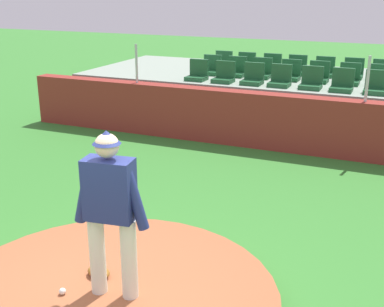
{
  "coord_description": "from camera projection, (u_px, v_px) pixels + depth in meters",
  "views": [
    {
      "loc": [
        2.7,
        -3.95,
        3.46
      ],
      "look_at": [
        0.0,
        2.31,
        1.18
      ],
      "focal_mm": 47.02,
      "sensor_mm": 36.0,
      "label": 1
    }
  ],
  "objects": [
    {
      "name": "bleacher_platform",
      "position": [
        293.0,
        99.0,
        13.25
      ],
      "size": [
        11.0,
        4.11,
        1.23
      ],
      "primitive_type": "cube",
      "color": "gray",
      "rests_on": "ground_plane"
    },
    {
      "name": "stadium_chair_4",
      "position": [
        311.0,
        82.0,
        11.41
      ],
      "size": [
        0.48,
        0.44,
        0.5
      ],
      "rotation": [
        0.0,
        0.0,
        3.14
      ],
      "color": "#1D572E",
      "rests_on": "bleacher_platform"
    },
    {
      "name": "stadium_chair_16",
      "position": [
        271.0,
        67.0,
        13.51
      ],
      "size": [
        0.48,
        0.44,
        0.5
      ],
      "rotation": [
        0.0,
        0.0,
        3.14
      ],
      "color": "#1D572E",
      "rests_on": "bleacher_platform"
    },
    {
      "name": "stadium_chair_12",
      "position": [
        349.0,
        78.0,
        11.91
      ],
      "size": [
        0.48,
        0.44,
        0.5
      ],
      "rotation": [
        0.0,
        0.0,
        3.14
      ],
      "color": "#1D572E",
      "rests_on": "bleacher_platform"
    },
    {
      "name": "stadium_chair_10",
      "position": [
        290.0,
        74.0,
        12.44
      ],
      "size": [
        0.48,
        0.44,
        0.5
      ],
      "rotation": [
        0.0,
        0.0,
        3.14
      ],
      "color": "#1D572E",
      "rests_on": "bleacher_platform"
    },
    {
      "name": "fence_post_left",
      "position": [
        136.0,
        64.0,
        12.0
      ],
      "size": [
        0.06,
        0.06,
        0.92
      ],
      "primitive_type": "cylinder",
      "color": "silver",
      "rests_on": "brick_barrier"
    },
    {
      "name": "stadium_chair_13",
      "position": [
        379.0,
        79.0,
        11.68
      ],
      "size": [
        0.48,
        0.44,
        0.5
      ],
      "rotation": [
        0.0,
        0.0,
        3.14
      ],
      "color": "#1D572E",
      "rests_on": "bleacher_platform"
    },
    {
      "name": "stadium_chair_1",
      "position": [
        224.0,
        76.0,
        12.17
      ],
      "size": [
        0.48,
        0.44,
        0.5
      ],
      "rotation": [
        0.0,
        0.0,
        3.14
      ],
      "color": "#1D572E",
      "rests_on": "bleacher_platform"
    },
    {
      "name": "stadium_chair_15",
      "position": [
        246.0,
        65.0,
        13.77
      ],
      "size": [
        0.48,
        0.44,
        0.5
      ],
      "rotation": [
        0.0,
        0.0,
        3.14
      ],
      "color": "#1D572E",
      "rests_on": "bleacher_platform"
    },
    {
      "name": "stadium_chair_9",
      "position": [
        262.0,
        72.0,
        12.75
      ],
      "size": [
        0.48,
        0.44,
        0.5
      ],
      "rotation": [
        0.0,
        0.0,
        3.14
      ],
      "color": "#1D572E",
      "rests_on": "bleacher_platform"
    },
    {
      "name": "stadium_chair_11",
      "position": [
        318.0,
        76.0,
        12.18
      ],
      "size": [
        0.48,
        0.44,
        0.5
      ],
      "rotation": [
        0.0,
        0.0,
        3.14
      ],
      "color": "#1D572E",
      "rests_on": "bleacher_platform"
    },
    {
      "name": "stadium_chair_20",
      "position": [
        382.0,
        74.0,
        12.46
      ],
      "size": [
        0.48,
        0.44,
        0.5
      ],
      "rotation": [
        0.0,
        0.0,
        3.14
      ],
      "color": "#1D572E",
      "rests_on": "bleacher_platform"
    },
    {
      "name": "stadium_chair_19",
      "position": [
        353.0,
        72.0,
        12.71
      ],
      "size": [
        0.48,
        0.44,
        0.5
      ],
      "rotation": [
        0.0,
        0.0,
        3.14
      ],
      "color": "#1D572E",
      "rests_on": "bleacher_platform"
    },
    {
      "name": "stadium_chair_3",
      "position": [
        280.0,
        79.0,
        11.69
      ],
      "size": [
        0.48,
        0.44,
        0.5
      ],
      "rotation": [
        0.0,
        0.0,
        3.14
      ],
      "color": "#1D572E",
      "rests_on": "bleacher_platform"
    },
    {
      "name": "fence_post_right",
      "position": [
        368.0,
        79.0,
        10.02
      ],
      "size": [
        0.06,
        0.06,
        0.92
      ],
      "primitive_type": "cylinder",
      "color": "silver",
      "rests_on": "brick_barrier"
    },
    {
      "name": "pitcher",
      "position": [
        110.0,
        203.0,
        5.13
      ],
      "size": [
        0.84,
        0.34,
        1.84
      ],
      "rotation": [
        0.0,
        0.0,
        0.14
      ],
      "color": "white",
      "rests_on": "pitchers_mound"
    },
    {
      "name": "stadium_chair_14",
      "position": [
        223.0,
        64.0,
        14.05
      ],
      "size": [
        0.48,
        0.44,
        0.5
      ],
      "rotation": [
        0.0,
        0.0,
        3.14
      ],
      "color": "#1D572E",
      "rests_on": "bleacher_platform"
    },
    {
      "name": "stadium_chair_0",
      "position": [
        198.0,
        74.0,
        12.46
      ],
      "size": [
        0.48,
        0.44,
        0.5
      ],
      "rotation": [
        0.0,
        0.0,
        3.14
      ],
      "color": "#1D572E",
      "rests_on": "bleacher_platform"
    },
    {
      "name": "stadium_chair_17",
      "position": [
        297.0,
        68.0,
        13.25
      ],
      "size": [
        0.48,
        0.44,
        0.5
      ],
      "rotation": [
        0.0,
        0.0,
        3.14
      ],
      "color": "#1D572E",
      "rests_on": "bleacher_platform"
    },
    {
      "name": "stadium_chair_8",
      "position": [
        236.0,
        70.0,
        12.97
      ],
      "size": [
        0.48,
        0.44,
        0.5
      ],
      "rotation": [
        0.0,
        0.0,
        3.14
      ],
      "color": "#1D572E",
      "rests_on": "bleacher_platform"
    },
    {
      "name": "pitchers_mound",
      "position": [
        109.0,
        305.0,
        5.51
      ],
      "size": [
        3.75,
        3.75,
        0.28
      ],
      "primitive_type": "cylinder",
      "color": "#9F5936",
      "rests_on": "ground_plane"
    },
    {
      "name": "stadium_chair_2",
      "position": [
        253.0,
        78.0,
        11.93
      ],
      "size": [
        0.48,
        0.44,
        0.5
      ],
      "rotation": [
        0.0,
        0.0,
        3.14
      ],
      "color": "#1D572E",
      "rests_on": "bleacher_platform"
    },
    {
      "name": "fielding_glove",
      "position": [
        99.0,
        272.0,
        5.77
      ],
      "size": [
        0.34,
        0.27,
        0.11
      ],
      "primitive_type": "ellipsoid",
      "rotation": [
        0.0,
        0.0,
        6.04
      ],
      "color": "brown",
      "rests_on": "pitchers_mound"
    },
    {
      "name": "stadium_chair_7",
      "position": [
        211.0,
        68.0,
        13.26
      ],
      "size": [
        0.48,
        0.44,
        0.5
      ],
      "rotation": [
        0.0,
        0.0,
        3.14
      ],
      "color": "#1D572E",
      "rests_on": "bleacher_platform"
    },
    {
      "name": "brick_barrier",
      "position": [
        269.0,
        121.0,
        11.1
      ],
      "size": [
        12.34,
        0.4,
        1.23
      ],
      "primitive_type": "cube",
      "color": "maroon",
      "rests_on": "ground_plane"
    },
    {
      "name": "stadium_chair_18",
      "position": [
        324.0,
        70.0,
        12.95
      ],
      "size": [
        0.48,
        0.44,
        0.5
      ],
      "rotation": [
        0.0,
        0.0,
        3.14
      ],
      "color": "#1D572E",
      "rests_on": "bleacher_platform"
    },
    {
      "name": "stadium_chair_5",
      "position": [
        342.0,
        84.0,
        11.14
      ],
      "size": [
        0.48,
        0.44,
        0.5
      ],
      "rotation": [
        0.0,
        0.0,
        3.14
      ],
      "color": "#1D572E",
      "rests_on": "bleacher_platform"
    },
    {
      "name": "baseball",
      "position": [
        62.0,
        291.0,
        5.44
      ],
      "size": [
        0.07,
        0.07,
        0.07
      ],
      "primitive_type": "sphere",
      "color": "white",
      "rests_on": "pitchers_mound"
    },
    {
      "name": "stadium_chair_6",
      "position": [
        376.0,
        86.0,
        10.88
      ],
      "size": [
        0.48,
        0.44,
        0.5
      ],
      "rotation": [
        0.0,
        0.0,
        3.14
      ],
      "color": "#1D572E",
      "rests_on": "bleacher_platform"
    }
  ]
}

